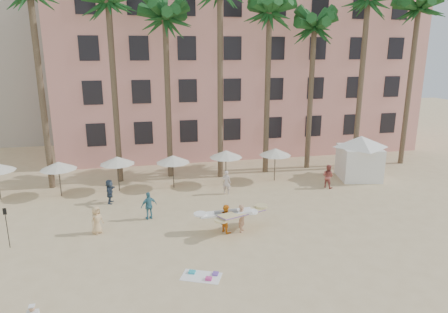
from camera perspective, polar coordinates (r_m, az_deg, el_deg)
name	(u,v)px	position (r m, az deg, el deg)	size (l,w,h in m)	color
ground	(219,274)	(19.30, -0.69, -16.44)	(120.00, 120.00, 0.00)	#D1B789
pink_hotel	(236,70)	(43.42, 1.68, 12.25)	(35.00, 14.00, 16.00)	pink
palm_row	(186,9)	(31.51, -5.50, 20.21)	(44.40, 5.40, 16.30)	brown
umbrella_row	(145,159)	(29.68, -11.16, -0.41)	(22.50, 2.70, 2.73)	#332B23
cabana	(360,154)	(33.62, 18.84, 0.40)	(5.31, 5.31, 3.50)	white
beach_towel	(203,276)	(19.13, -3.09, -16.66)	(2.05, 1.64, 0.14)	white
carrier_yellow	(242,216)	(22.90, 2.61, -8.50)	(3.10, 2.17, 1.64)	tan
carrier_white	(226,217)	(22.88, 0.28, -8.65)	(2.98, 1.03, 1.64)	orange
beachgoers	(190,192)	(26.90, -4.88, -5.09)	(17.26, 5.90, 1.79)	tan
paddle	(6,223)	(23.74, -28.65, -8.33)	(0.18, 0.04, 2.23)	black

